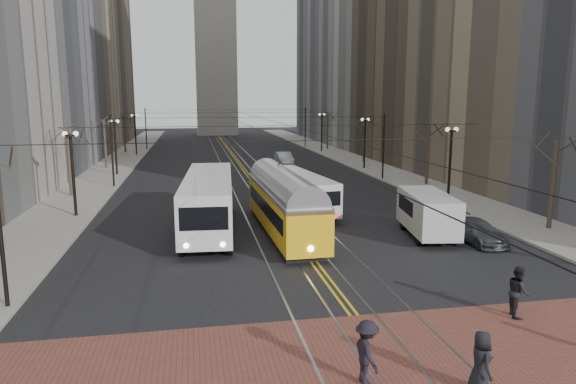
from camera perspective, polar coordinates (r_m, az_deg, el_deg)
name	(u,v)px	position (r m, az deg, el deg)	size (l,w,h in m)	color
ground	(346,305)	(20.69, 6.50, -12.40)	(260.00, 260.00, 0.00)	black
sidewalk_left	(114,167)	(64.39, -18.77, 2.67)	(5.00, 140.00, 0.15)	gray
sidewalk_right	(356,161)	(67.00, 7.56, 3.41)	(5.00, 140.00, 0.15)	gray
crosswalk_band	(383,354)	(17.27, 10.56, -17.30)	(25.00, 6.00, 0.01)	brown
streetcar_rails	(240,164)	(63.98, -5.34, 3.07)	(4.80, 130.00, 0.02)	gray
centre_lines	(240,164)	(63.98, -5.34, 3.07)	(0.42, 130.00, 0.01)	gold
building_left_mid	(8,17)	(67.81, -28.71, 16.71)	(16.00, 20.00, 34.00)	slate
building_left_far	(81,34)	(106.77, -22.04, 16.00)	(16.00, 20.00, 40.00)	brown
building_right_mid	(435,28)	(71.99, 15.98, 17.09)	(16.00, 20.00, 34.00)	brown
building_right_far	(345,39)	(109.47, 6.35, 16.50)	(16.00, 20.00, 40.00)	slate
lamp_posts	(256,156)	(47.60, -3.59, 4.02)	(27.60, 57.20, 5.60)	black
street_trees	(248,149)	(54.03, -4.44, 4.75)	(31.68, 53.28, 5.60)	#382D23
trolley_wires	(249,140)	(53.53, -4.40, 5.74)	(25.96, 120.00, 6.60)	black
transit_bus	(209,203)	(31.93, -8.80, -1.21)	(2.78, 13.35, 3.34)	silver
streetcar	(284,209)	(30.62, -0.49, -1.90)	(2.37, 12.75, 3.01)	yellow
rear_bus	(300,192)	(37.06, 1.33, -0.02)	(2.24, 10.30, 2.69)	silver
cargo_van	(427,215)	(31.00, 15.23, -2.52)	(2.24, 5.82, 2.57)	silver
sedan_grey	(311,178)	(47.59, 2.56, 1.57)	(1.84, 4.58, 1.56)	#393C40
sedan_silver	(284,159)	(62.47, -0.44, 3.68)	(1.71, 4.91, 1.62)	#AAADB2
sedan_parked	(477,231)	(30.82, 20.25, -4.11)	(1.80, 4.43, 1.28)	#3F4347
pedestrian_a	(481,362)	(15.62, 20.64, -17.28)	(0.86, 0.56, 1.77)	black
pedestrian_c	(518,291)	(21.06, 24.22, -10.03)	(0.93, 0.72, 1.91)	black
pedestrian_d	(367,352)	(15.25, 8.75, -17.19)	(1.21, 0.69, 1.87)	black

